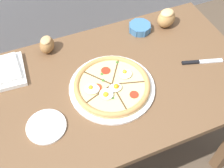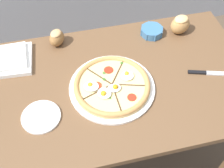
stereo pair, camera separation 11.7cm
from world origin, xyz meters
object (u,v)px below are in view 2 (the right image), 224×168
object	(u,v)px
dining_table	(116,98)
bread_piece_mid	(180,24)
side_saucer	(41,117)
bread_piece_near	(57,38)
knife_main	(209,73)
pizza	(112,86)
napkin_folded	(6,60)
ramekin_bowl	(152,31)

from	to	relation	value
dining_table	bread_piece_mid	world-z (taller)	bread_piece_mid
bread_piece_mid	side_saucer	xyz separation A→B (m)	(-0.71, -0.35, -0.04)
bread_piece_near	knife_main	bearing A→B (deg)	-28.48
bread_piece_near	bread_piece_mid	distance (m)	0.61
pizza	napkin_folded	size ratio (longest dim) A/B	1.50
napkin_folded	bread_piece_near	size ratio (longest dim) A/B	2.26
ramekin_bowl	bread_piece_near	distance (m)	0.47
ramekin_bowl	bread_piece_mid	xyz separation A→B (m)	(0.14, -0.02, 0.03)
napkin_folded	bread_piece_near	xyz separation A→B (m)	(0.24, 0.07, 0.02)
napkin_folded	dining_table	bearing A→B (deg)	-25.84
dining_table	bread_piece_near	bearing A→B (deg)	126.85
knife_main	side_saucer	size ratio (longest dim) A/B	1.22
pizza	bread_piece_mid	distance (m)	0.49
dining_table	bread_piece_near	distance (m)	0.40
dining_table	napkin_folded	world-z (taller)	napkin_folded
bread_piece_mid	side_saucer	world-z (taller)	bread_piece_mid
dining_table	bread_piece_near	world-z (taller)	bread_piece_near
bread_piece_mid	bread_piece_near	bearing A→B (deg)	175.12
dining_table	pizza	xyz separation A→B (m)	(-0.03, -0.03, 0.14)
dining_table	napkin_folded	bearing A→B (deg)	154.16
bread_piece_mid	dining_table	bearing A→B (deg)	-147.95
dining_table	side_saucer	distance (m)	0.37
ramekin_bowl	knife_main	distance (m)	0.35
bread_piece_near	knife_main	world-z (taller)	bread_piece_near
dining_table	pizza	distance (m)	0.15
dining_table	knife_main	distance (m)	0.44
dining_table	napkin_folded	distance (m)	0.53
napkin_folded	bread_piece_mid	bearing A→B (deg)	1.13
bread_piece_near	napkin_folded	bearing A→B (deg)	-164.32
pizza	napkin_folded	bearing A→B (deg)	149.48
napkin_folded	side_saucer	xyz separation A→B (m)	(0.13, -0.34, -0.01)
ramekin_bowl	knife_main	xyz separation A→B (m)	(0.17, -0.31, -0.02)
ramekin_bowl	dining_table	bearing A→B (deg)	-133.82
dining_table	bread_piece_mid	bearing A→B (deg)	32.05
bread_piece_mid	knife_main	bearing A→B (deg)	-84.32
ramekin_bowl	bread_piece_near	bearing A→B (deg)	175.54
dining_table	ramekin_bowl	distance (m)	0.38
dining_table	pizza	world-z (taller)	pizza
ramekin_bowl	pizza	bearing A→B (deg)	-133.11
side_saucer	knife_main	bearing A→B (deg)	4.63
dining_table	ramekin_bowl	size ratio (longest dim) A/B	10.75
dining_table	ramekin_bowl	bearing A→B (deg)	46.18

